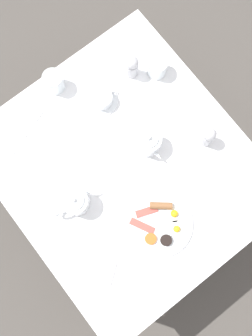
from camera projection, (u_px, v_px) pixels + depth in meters
ground_plane at (126, 190)px, 2.27m from camera, size 8.00×8.00×0.00m
table at (126, 172)px, 1.64m from camera, size 1.05×0.94×0.70m
breakfast_plate at (160, 223)px, 1.53m from camera, size 0.26×0.26×0.04m
teapot_near at (148, 141)px, 1.54m from camera, size 0.19×0.10×0.13m
teapot_far at (75, 202)px, 1.50m from camera, size 0.10×0.19×0.13m
teacup_with_saucer_left at (102, 99)px, 1.60m from camera, size 0.13×0.14×0.06m
water_glass_tall at (157, 67)px, 1.61m from camera, size 0.08×0.08×0.09m
wine_glass_spare at (54, 82)px, 1.59m from camera, size 0.08×0.08×0.09m
pepper_grinder at (208, 136)px, 1.53m from camera, size 0.05×0.05×0.12m
salt_grinder at (132, 66)px, 1.58m from camera, size 0.05×0.05×0.12m
napkin_folded at (98, 271)px, 1.50m from camera, size 0.15×0.15×0.01m
fork_by_plate at (203, 181)px, 1.56m from camera, size 0.18×0.04×0.00m
knife_by_plate at (27, 132)px, 1.60m from camera, size 0.09×0.22×0.00m
spoon_for_tea at (93, 145)px, 1.59m from camera, size 0.10×0.12×0.00m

